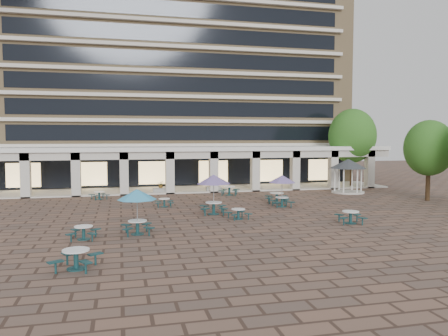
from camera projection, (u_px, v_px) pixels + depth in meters
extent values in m
plane|color=brown|center=(221.00, 215.00, 29.84)|extent=(120.00, 120.00, 0.00)
cube|color=tan|center=(175.00, 91.00, 53.82)|extent=(40.00, 15.00, 22.00)
cube|color=beige|center=(184.00, 145.00, 46.75)|extent=(36.80, 0.50, 0.35)
cube|color=black|center=(183.00, 133.00, 46.88)|extent=(35.20, 0.05, 1.60)
cube|color=beige|center=(184.00, 121.00, 46.57)|extent=(36.80, 0.50, 0.35)
cube|color=black|center=(183.00, 109.00, 46.70)|extent=(35.20, 0.05, 1.60)
cube|color=beige|center=(183.00, 96.00, 46.39)|extent=(36.80, 0.50, 0.35)
cube|color=black|center=(183.00, 84.00, 46.52)|extent=(35.20, 0.05, 1.60)
cube|color=beige|center=(183.00, 72.00, 46.21)|extent=(36.80, 0.50, 0.35)
cube|color=black|center=(183.00, 59.00, 46.34)|extent=(35.20, 0.05, 1.60)
cube|color=beige|center=(183.00, 47.00, 46.02)|extent=(36.80, 0.50, 0.35)
cube|color=black|center=(183.00, 35.00, 46.16)|extent=(35.20, 0.05, 1.60)
cube|color=beige|center=(183.00, 21.00, 45.84)|extent=(36.80, 0.50, 0.35)
cube|color=black|center=(183.00, 9.00, 45.98)|extent=(35.20, 0.05, 1.60)
cube|color=white|center=(188.00, 149.00, 44.10)|extent=(42.00, 6.60, 0.40)
cube|color=beige|center=(192.00, 154.00, 41.37)|extent=(42.00, 0.30, 0.90)
cube|color=black|center=(184.00, 170.00, 46.89)|extent=(38.00, 0.15, 3.20)
cube|color=beige|center=(188.00, 189.00, 44.39)|extent=(42.00, 6.00, 0.12)
cube|color=beige|center=(26.00, 175.00, 38.31)|extent=(0.80, 0.80, 4.00)
cube|color=beige|center=(76.00, 174.00, 39.29)|extent=(0.80, 0.80, 4.00)
cube|color=beige|center=(124.00, 173.00, 40.27)|extent=(0.80, 0.80, 4.00)
cube|color=beige|center=(170.00, 173.00, 41.24)|extent=(0.80, 0.80, 4.00)
cube|color=beige|center=(213.00, 172.00, 42.22)|extent=(0.80, 0.80, 4.00)
cube|color=beige|center=(255.00, 171.00, 43.20)|extent=(0.80, 0.80, 4.00)
cube|color=beige|center=(295.00, 170.00, 44.18)|extent=(0.80, 0.80, 4.00)
cube|color=beige|center=(333.00, 170.00, 45.15)|extent=(0.80, 0.80, 4.00)
cube|color=beige|center=(369.00, 169.00, 46.13)|extent=(0.80, 0.80, 4.00)
cube|color=#FFD88C|center=(23.00, 175.00, 43.05)|extent=(3.20, 0.08, 2.40)
cube|color=#FFD88C|center=(91.00, 174.00, 44.54)|extent=(3.20, 0.08, 2.40)
cube|color=#FFD88C|center=(154.00, 173.00, 46.02)|extent=(3.20, 0.08, 2.40)
cube|color=#FFD88C|center=(213.00, 172.00, 47.50)|extent=(3.20, 0.08, 2.40)
cube|color=#FFD88C|center=(269.00, 171.00, 48.98)|extent=(3.20, 0.08, 2.40)
cube|color=#FFD88C|center=(321.00, 170.00, 50.46)|extent=(3.20, 0.08, 2.40)
cylinder|color=#164344|center=(76.00, 269.00, 17.62)|extent=(0.75, 0.75, 0.04)
cylinder|color=#164344|center=(76.00, 261.00, 17.60)|extent=(0.19, 0.19, 0.71)
cylinder|color=white|center=(76.00, 250.00, 17.57)|extent=(1.08, 1.08, 0.05)
cube|color=#164344|center=(95.00, 254.00, 18.17)|extent=(0.66, 0.56, 0.05)
cylinder|color=#164344|center=(95.00, 260.00, 18.18)|extent=(0.09, 0.09, 0.45)
cube|color=#164344|center=(67.00, 254.00, 18.20)|extent=(0.56, 0.66, 0.05)
cylinder|color=#164344|center=(67.00, 259.00, 18.21)|extent=(0.09, 0.09, 0.45)
cube|color=#164344|center=(55.00, 262.00, 17.01)|extent=(0.66, 0.56, 0.05)
cylinder|color=#164344|center=(56.00, 268.00, 17.03)|extent=(0.09, 0.09, 0.45)
cube|color=#164344|center=(86.00, 262.00, 16.98)|extent=(0.56, 0.66, 0.05)
cylinder|color=#164344|center=(86.00, 268.00, 17.00)|extent=(0.09, 0.09, 0.45)
cylinder|color=#164344|center=(350.00, 223.00, 27.02)|extent=(0.72, 0.72, 0.04)
cylinder|color=#164344|center=(351.00, 218.00, 26.99)|extent=(0.18, 0.18, 0.67)
cylinder|color=white|center=(351.00, 211.00, 26.97)|extent=(1.02, 1.02, 0.05)
cube|color=#164344|center=(357.00, 215.00, 27.54)|extent=(0.63, 0.53, 0.05)
cylinder|color=#164344|center=(357.00, 218.00, 27.56)|extent=(0.08, 0.08, 0.43)
cube|color=#164344|center=(339.00, 215.00, 27.55)|extent=(0.53, 0.63, 0.05)
cylinder|color=#164344|center=(339.00, 218.00, 27.57)|extent=(0.08, 0.08, 0.43)
cube|color=#164344|center=(344.00, 218.00, 26.43)|extent=(0.63, 0.53, 0.05)
cylinder|color=#164344|center=(344.00, 222.00, 26.45)|extent=(0.08, 0.08, 0.43)
cube|color=#164344|center=(362.00, 218.00, 26.42)|extent=(0.53, 0.63, 0.05)
cylinder|color=#164344|center=(362.00, 222.00, 26.43)|extent=(0.08, 0.08, 0.43)
cylinder|color=#164344|center=(138.00, 234.00, 23.98)|extent=(0.72, 0.72, 0.04)
cylinder|color=#164344|center=(137.00, 228.00, 23.96)|extent=(0.18, 0.18, 0.68)
cylinder|color=white|center=(137.00, 221.00, 23.93)|extent=(1.02, 1.02, 0.05)
cube|color=#164344|center=(147.00, 224.00, 24.65)|extent=(0.59, 0.61, 0.05)
cylinder|color=#164344|center=(147.00, 228.00, 24.67)|extent=(0.08, 0.08, 0.43)
cube|color=#164344|center=(126.00, 225.00, 24.33)|extent=(0.61, 0.59, 0.05)
cylinder|color=#164344|center=(126.00, 229.00, 24.35)|extent=(0.08, 0.08, 0.43)
cube|color=#164344|center=(128.00, 229.00, 23.25)|extent=(0.59, 0.61, 0.05)
cylinder|color=#164344|center=(128.00, 233.00, 23.27)|extent=(0.08, 0.08, 0.43)
cube|color=#164344|center=(149.00, 228.00, 23.57)|extent=(0.61, 0.59, 0.05)
cylinder|color=#164344|center=(149.00, 232.00, 23.59)|extent=(0.08, 0.08, 0.43)
cylinder|color=gray|center=(137.00, 212.00, 23.90)|extent=(0.05, 0.05, 2.46)
cone|color=#3997C8|center=(137.00, 195.00, 23.83)|extent=(2.15, 2.15, 0.56)
cylinder|color=#164344|center=(84.00, 239.00, 22.75)|extent=(0.66, 0.66, 0.04)
cylinder|color=#164344|center=(84.00, 234.00, 22.73)|extent=(0.17, 0.17, 0.62)
cylinder|color=white|center=(83.00, 226.00, 22.71)|extent=(0.95, 0.95, 0.05)
cube|color=#164344|center=(96.00, 229.00, 23.31)|extent=(0.57, 0.53, 0.05)
cylinder|color=#164344|center=(96.00, 233.00, 23.32)|extent=(0.08, 0.08, 0.40)
cube|color=#164344|center=(75.00, 230.00, 23.18)|extent=(0.53, 0.57, 0.05)
cylinder|color=#164344|center=(75.00, 234.00, 23.19)|extent=(0.08, 0.08, 0.40)
cube|color=#164344|center=(71.00, 234.00, 22.15)|extent=(0.57, 0.53, 0.05)
cylinder|color=#164344|center=(71.00, 238.00, 22.16)|extent=(0.08, 0.08, 0.40)
cube|color=#164344|center=(92.00, 234.00, 22.27)|extent=(0.53, 0.57, 0.05)
cylinder|color=#164344|center=(92.00, 238.00, 22.29)|extent=(0.08, 0.08, 0.40)
cylinder|color=#164344|center=(214.00, 214.00, 30.26)|extent=(0.79, 0.79, 0.05)
cylinder|color=#164344|center=(214.00, 209.00, 30.24)|extent=(0.20, 0.20, 0.75)
cylinder|color=white|center=(214.00, 202.00, 30.20)|extent=(1.13, 1.13, 0.06)
cube|color=#164344|center=(222.00, 206.00, 30.90)|extent=(0.69, 0.62, 0.06)
cylinder|color=#164344|center=(222.00, 209.00, 30.92)|extent=(0.09, 0.09, 0.47)
cube|color=#164344|center=(204.00, 206.00, 30.79)|extent=(0.62, 0.69, 0.06)
cylinder|color=#164344|center=(204.00, 209.00, 30.81)|extent=(0.09, 0.09, 0.47)
cube|color=#164344|center=(205.00, 209.00, 29.55)|extent=(0.69, 0.62, 0.06)
cylinder|color=#164344|center=(205.00, 212.00, 29.57)|extent=(0.09, 0.09, 0.47)
cube|color=#164344|center=(223.00, 208.00, 29.66)|extent=(0.62, 0.69, 0.06)
cylinder|color=#164344|center=(223.00, 212.00, 29.68)|extent=(0.09, 0.09, 0.47)
cylinder|color=gray|center=(214.00, 195.00, 30.17)|extent=(0.06, 0.06, 2.71)
cone|color=#755FA5|center=(214.00, 179.00, 30.09)|extent=(2.37, 2.37, 0.62)
cylinder|color=#164344|center=(164.00, 207.00, 33.47)|extent=(0.60, 0.60, 0.03)
cylinder|color=#164344|center=(164.00, 203.00, 33.45)|extent=(0.15, 0.15, 0.57)
cylinder|color=white|center=(164.00, 199.00, 33.43)|extent=(0.86, 0.86, 0.04)
cube|color=#164344|center=(170.00, 201.00, 34.00)|extent=(0.51, 0.49, 0.04)
cylinder|color=#164344|center=(170.00, 203.00, 34.01)|extent=(0.07, 0.07, 0.36)
cube|color=#164344|center=(158.00, 201.00, 33.83)|extent=(0.49, 0.51, 0.04)
cylinder|color=#164344|center=(158.00, 204.00, 33.84)|extent=(0.07, 0.07, 0.36)
cube|color=#164344|center=(158.00, 203.00, 32.90)|extent=(0.51, 0.49, 0.04)
cylinder|color=#164344|center=(158.00, 206.00, 32.91)|extent=(0.07, 0.07, 0.36)
cube|color=#164344|center=(171.00, 203.00, 33.07)|extent=(0.49, 0.51, 0.04)
cylinder|color=#164344|center=(171.00, 205.00, 33.08)|extent=(0.07, 0.07, 0.36)
cylinder|color=#164344|center=(238.00, 219.00, 28.46)|extent=(0.63, 0.63, 0.04)
cylinder|color=#164344|center=(238.00, 215.00, 28.44)|extent=(0.16, 0.16, 0.59)
cylinder|color=white|center=(238.00, 209.00, 28.42)|extent=(0.90, 0.90, 0.04)
cube|color=#164344|center=(242.00, 211.00, 29.08)|extent=(0.49, 0.55, 0.04)
cylinder|color=#164344|center=(242.00, 214.00, 29.10)|extent=(0.07, 0.07, 0.38)
cube|color=#164344|center=(228.00, 212.00, 28.71)|extent=(0.55, 0.49, 0.04)
cylinder|color=#164344|center=(228.00, 215.00, 28.72)|extent=(0.07, 0.07, 0.38)
cube|color=#164344|center=(234.00, 215.00, 27.79)|extent=(0.49, 0.55, 0.04)
cylinder|color=#164344|center=(234.00, 218.00, 27.81)|extent=(0.07, 0.07, 0.38)
cube|color=#164344|center=(248.00, 214.00, 28.17)|extent=(0.55, 0.49, 0.04)
cylinder|color=#164344|center=(248.00, 217.00, 28.18)|extent=(0.07, 0.07, 0.38)
cylinder|color=#164344|center=(277.00, 203.00, 35.43)|extent=(0.79, 0.79, 0.05)
cylinder|color=#164344|center=(277.00, 198.00, 35.41)|extent=(0.20, 0.20, 0.74)
cylinder|color=white|center=(277.00, 193.00, 35.38)|extent=(1.13, 1.13, 0.06)
cube|color=#164344|center=(284.00, 196.00, 35.98)|extent=(0.70, 0.57, 0.06)
cylinder|color=#164344|center=(284.00, 199.00, 36.00)|extent=(0.09, 0.09, 0.47)
cube|color=#164344|center=(269.00, 196.00, 36.06)|extent=(0.57, 0.70, 0.06)
cylinder|color=#164344|center=(269.00, 199.00, 36.08)|extent=(0.09, 0.09, 0.47)
cube|color=#164344|center=(269.00, 198.00, 34.82)|extent=(0.70, 0.57, 0.06)
cylinder|color=#164344|center=(269.00, 201.00, 34.84)|extent=(0.09, 0.09, 0.47)
cube|color=#164344|center=(285.00, 198.00, 34.74)|extent=(0.57, 0.70, 0.06)
cylinder|color=#164344|center=(285.00, 201.00, 34.76)|extent=(0.09, 0.09, 0.47)
cylinder|color=#164344|center=(282.00, 207.00, 33.49)|extent=(0.70, 0.70, 0.04)
cylinder|color=#164344|center=(282.00, 203.00, 33.47)|extent=(0.18, 0.18, 0.66)
cylinder|color=white|center=(282.00, 197.00, 33.44)|extent=(1.00, 1.00, 0.05)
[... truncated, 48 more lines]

